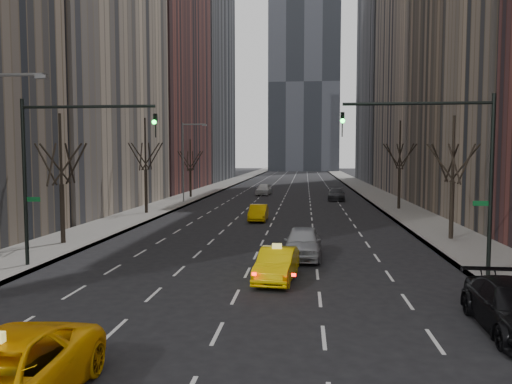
# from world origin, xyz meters

# --- Properties ---
(sidewalk_left) EXTENTS (4.50, 320.00, 0.15)m
(sidewalk_left) POSITION_xyz_m (-12.25, 70.00, 0.07)
(sidewalk_left) COLOR slate
(sidewalk_left) RESTS_ON ground
(sidewalk_right) EXTENTS (4.50, 320.00, 0.15)m
(sidewalk_right) POSITION_xyz_m (12.25, 70.00, 0.07)
(sidewalk_right) COLOR slate
(sidewalk_right) RESTS_ON ground
(bld_left_far) EXTENTS (14.00, 28.00, 44.00)m
(bld_left_far) POSITION_xyz_m (-21.50, 66.00, 22.00)
(bld_left_far) COLOR brown
(bld_left_far) RESTS_ON ground
(bld_left_deep) EXTENTS (14.00, 30.00, 60.00)m
(bld_left_deep) POSITION_xyz_m (-21.50, 96.00, 30.00)
(bld_left_deep) COLOR #5D5E62
(bld_left_deep) RESTS_ON ground
(bld_right_far) EXTENTS (14.00, 28.00, 50.00)m
(bld_right_far) POSITION_xyz_m (21.50, 64.00, 25.00)
(bld_right_far) COLOR tan
(bld_right_far) RESTS_ON ground
(bld_right_deep) EXTENTS (14.00, 30.00, 58.00)m
(bld_right_deep) POSITION_xyz_m (21.50, 95.00, 29.00)
(bld_right_deep) COLOR #5D5E62
(bld_right_deep) RESTS_ON ground
(tower_far) EXTENTS (24.00, 24.00, 120.00)m
(tower_far) POSITION_xyz_m (2.00, 170.00, 60.00)
(tower_far) COLOR black
(tower_far) RESTS_ON ground
(tree_lw_b) EXTENTS (3.36, 3.50, 7.82)m
(tree_lw_b) POSITION_xyz_m (-12.00, 18.00, 3.72)
(tree_lw_b) COLOR black
(tree_lw_b) RESTS_ON ground
(tree_lw_c) EXTENTS (3.36, 3.50, 8.74)m
(tree_lw_c) POSITION_xyz_m (-12.00, 34.00, 4.04)
(tree_lw_c) COLOR black
(tree_lw_c) RESTS_ON ground
(tree_lw_d) EXTENTS (3.36, 3.50, 7.36)m
(tree_lw_d) POSITION_xyz_m (-12.00, 52.00, 3.56)
(tree_lw_d) COLOR black
(tree_lw_d) RESTS_ON ground
(tree_rw_b) EXTENTS (3.36, 3.50, 7.82)m
(tree_rw_b) POSITION_xyz_m (12.00, 22.00, 3.72)
(tree_rw_b) COLOR black
(tree_rw_b) RESTS_ON ground
(tree_rw_c) EXTENTS (3.36, 3.50, 8.74)m
(tree_rw_c) POSITION_xyz_m (12.00, 40.00, 4.04)
(tree_rw_c) COLOR black
(tree_rw_c) RESTS_ON ground
(traffic_mast_left) EXTENTS (6.69, 0.39, 8.00)m
(traffic_mast_left) POSITION_xyz_m (-9.11, 12.00, 5.49)
(traffic_mast_left) COLOR black
(traffic_mast_left) RESTS_ON ground
(traffic_mast_right) EXTENTS (6.69, 0.39, 8.00)m
(traffic_mast_right) POSITION_xyz_m (9.11, 12.00, 5.49)
(traffic_mast_right) COLOR black
(traffic_mast_right) RESTS_ON ground
(streetlight_far) EXTENTS (2.83, 0.22, 9.00)m
(streetlight_far) POSITION_xyz_m (-10.84, 45.00, 5.62)
(streetlight_far) COLOR slate
(streetlight_far) RESTS_ON ground
(taxi_sedan) EXTENTS (1.93, 4.40, 1.41)m
(taxi_sedan) POSITION_xyz_m (1.45, 10.73, 0.70)
(taxi_sedan) COLOR yellow
(taxi_sedan) RESTS_ON ground
(silver_sedan_ahead) EXTENTS (2.13, 4.91, 1.65)m
(silver_sedan_ahead) POSITION_xyz_m (2.55, 15.70, 0.82)
(silver_sedan_ahead) COLOR #929499
(silver_sedan_ahead) RESTS_ON ground
(far_taxi) EXTENTS (1.42, 4.08, 1.34)m
(far_taxi) POSITION_xyz_m (-1.22, 30.51, 0.67)
(far_taxi) COLOR #D8A304
(far_taxi) RESTS_ON ground
(far_suv_grey) EXTENTS (2.26, 5.06, 1.44)m
(far_suv_grey) POSITION_xyz_m (6.43, 50.38, 0.72)
(far_suv_grey) COLOR #2F3035
(far_suv_grey) RESTS_ON ground
(far_car_white) EXTENTS (2.13, 4.69, 1.56)m
(far_car_white) POSITION_xyz_m (-3.05, 57.74, 0.78)
(far_car_white) COLOR silver
(far_car_white) RESTS_ON ground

